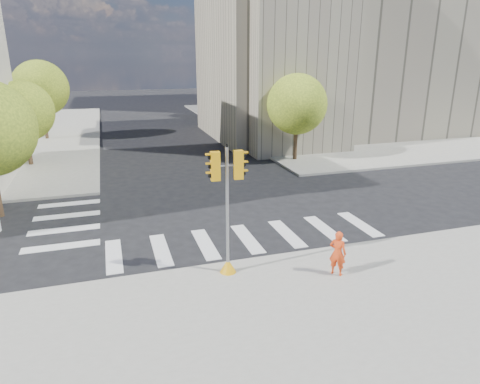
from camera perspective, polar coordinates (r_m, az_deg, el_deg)
name	(u,v)px	position (r m, az deg, el deg)	size (l,w,h in m)	color
ground	(236,221)	(19.82, -0.57, -3.95)	(160.00, 160.00, 0.00)	black
sidewalk_far_right	(337,121)	(50.95, 12.76, 9.24)	(28.00, 40.00, 0.15)	gray
civic_building	(337,55)	(42.26, 12.83, 17.34)	(26.00, 16.00, 19.39)	gray
tree_lw_mid	(23,111)	(32.23, -26.95, 9.57)	(4.00, 4.00, 5.77)	#382616
tree_lw_far	(40,88)	(42.02, -25.08, 12.41)	(4.80, 4.80, 6.95)	#382616
tree_re_near	(297,104)	(30.62, 7.60, 11.52)	(4.20, 4.20, 6.16)	#382616
tree_re_mid	(244,88)	(41.74, 0.53, 13.76)	(4.60, 4.60, 6.66)	#382616
tree_re_far	(213,85)	(53.29, -3.57, 14.10)	(4.00, 4.00, 5.88)	#382616
lamp_near	(282,92)	(34.41, 5.56, 13.17)	(0.35, 0.18, 8.11)	black
lamp_far	(231,81)	(47.59, -1.17, 14.54)	(0.35, 0.18, 8.11)	black
traffic_signal	(227,221)	(14.33, -1.68, -3.84)	(1.07, 0.56, 4.53)	orange
photographer	(338,253)	(15.02, 12.89, -7.94)	(0.58, 0.38, 1.60)	#E44115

